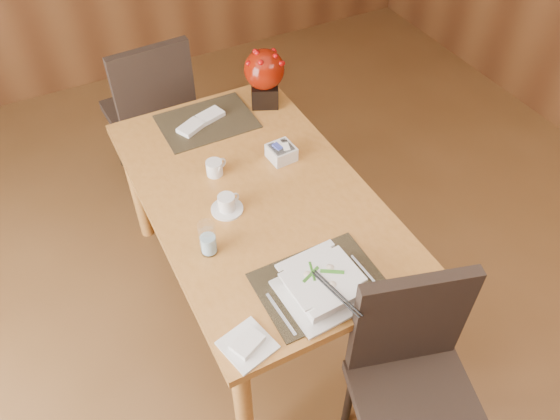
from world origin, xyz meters
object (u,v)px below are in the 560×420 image
coffee_cup (227,204)px  creamer_jug (214,168)px  bread_plate (247,345)px  near_chair (413,374)px  sugar_caddy (281,153)px  soup_setting (322,286)px  berry_decor (264,74)px  water_glass (208,238)px  dining_table (256,207)px  far_chair (152,107)px

coffee_cup → creamer_jug: (0.04, 0.23, 0.00)m
bread_plate → near_chair: 0.63m
coffee_cup → sugar_caddy: (0.35, 0.19, 0.00)m
sugar_caddy → bread_plate: (-0.54, -0.80, -0.03)m
soup_setting → berry_decor: size_ratio=0.99×
water_glass → creamer_jug: water_glass is taller
bread_plate → water_glass: bearing=84.5°
dining_table → sugar_caddy: bearing=35.4°
coffee_cup → near_chair: 0.97m
dining_table → creamer_jug: 0.25m
soup_setting → water_glass: size_ratio=1.90×
creamer_jug → sugar_caddy: bearing=-25.6°
bread_plate → far_chair: bearing=83.5°
soup_setting → bread_plate: 0.33m
dining_table → sugar_caddy: 0.28m
far_chair → coffee_cup: bearing=86.3°
soup_setting → near_chair: size_ratio=0.31×
coffee_cup → far_chair: far_chair is taller
creamer_jug → near_chair: near_chair is taller
sugar_caddy → water_glass: bearing=-144.1°
sugar_caddy → creamer_jug: bearing=172.5°
near_chair → coffee_cup: bearing=127.3°
dining_table → sugar_caddy: sugar_caddy is taller
far_chair → dining_table: bearing=94.3°
water_glass → creamer_jug: 0.45m
dining_table → water_glass: size_ratio=9.83×
soup_setting → sugar_caddy: bearing=70.2°
soup_setting → water_glass: water_glass is taller
dining_table → sugar_caddy: (0.20, 0.14, 0.13)m
far_chair → soup_setting: bearing=90.9°
coffee_cup → berry_decor: berry_decor is taller
soup_setting → far_chair: size_ratio=0.30×
dining_table → near_chair: bearing=-78.4°
soup_setting → creamer_jug: 0.78m
berry_decor → near_chair: size_ratio=0.31×
water_glass → coffee_cup: bearing=49.3°
water_glass → bread_plate: size_ratio=0.97×
coffee_cup → bread_plate: (-0.19, -0.61, -0.03)m
bread_plate → dining_table: bearing=62.5°
creamer_jug → bread_plate: creamer_jug is taller
creamer_jug → far_chair: size_ratio=0.10×
coffee_cup → berry_decor: size_ratio=0.46×
sugar_caddy → soup_setting: bearing=-106.7°
far_chair → bread_plate: bearing=80.2°
coffee_cup → bread_plate: size_ratio=0.85×
berry_decor → far_chair: (-0.47, 0.51, -0.37)m
water_glass → soup_setting: bearing=-53.3°
coffee_cup → far_chair: size_ratio=0.14×
water_glass → berry_decor: bearing=51.5°
sugar_caddy → near_chair: 1.09m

